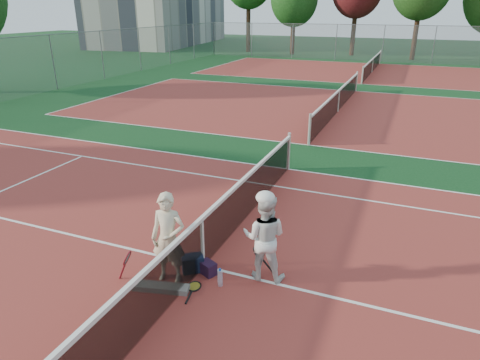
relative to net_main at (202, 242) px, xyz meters
The scene contains 17 objects.
ground 0.51m from the net_main, ahead, with size 130.00×130.00×0.00m, color #0F3717.
court_main 0.51m from the net_main, ahead, with size 23.77×10.97×0.01m, color maroon.
court_far_a 13.51m from the net_main, 90.00° to the left, with size 23.77×10.97×0.01m, color maroon.
court_far_b 27.00m from the net_main, 90.00° to the left, with size 23.77×10.97×0.01m, color maroon.
net_main is the anchor object (origin of this frame).
net_far_a 13.50m from the net_main, 90.00° to the left, with size 0.10×10.98×1.02m, color black, non-canonical shape.
net_far_b 27.00m from the net_main, 90.00° to the left, with size 0.10×10.98×1.02m, color black, non-canonical shape.
fence_back 34.01m from the net_main, 90.00° to the left, with size 32.00×0.06×3.00m, color slate, non-canonical shape.
player_a 0.72m from the net_main, 122.40° to the right, with size 0.59×0.39×1.63m, color beige.
player_b 1.16m from the net_main, ahead, with size 0.76×0.59×1.57m, color white.
racket_red 1.34m from the net_main, 139.92° to the right, with size 0.26×0.27×0.56m, color maroon, non-canonical shape.
racket_black_held 1.04m from the net_main, 11.76° to the left, with size 0.38×0.27×0.50m, color black, non-canonical shape.
racket_spare 0.80m from the net_main, 77.45° to the right, with size 0.60×0.27×0.03m, color black, non-canonical shape.
sports_bag_navy 0.42m from the net_main, 123.04° to the right, with size 0.38×0.26×0.30m, color black.
sports_bag_purple 0.46m from the net_main, 43.28° to the right, with size 0.29×0.20×0.24m, color black.
net_cover_canvas 1.06m from the net_main, 110.74° to the right, with size 0.95×0.22×0.10m, color #66615C.
water_bottle 0.75m from the net_main, 37.30° to the right, with size 0.09×0.09×0.30m, color #C9E1FF.
Camera 1 is at (3.15, -5.92, 4.43)m, focal length 32.00 mm.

